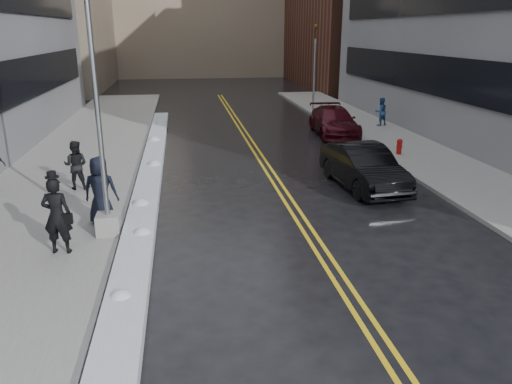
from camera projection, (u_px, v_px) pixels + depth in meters
name	position (u px, v px, depth m)	size (l,w,h in m)	color
ground	(231.00, 261.00, 12.97)	(160.00, 160.00, 0.00)	black
sidewalk_west	(75.00, 167.00, 21.55)	(5.50, 50.00, 0.15)	gray
sidewalk_east	(418.00, 155.00, 23.76)	(4.00, 50.00, 0.15)	gray
lane_line_left	(260.00, 162.00, 22.71)	(0.12, 50.00, 0.01)	gold
lane_line_right	(267.00, 162.00, 22.75)	(0.12, 50.00, 0.01)	gold
snow_ridge	(150.00, 175.00, 20.10)	(0.90, 30.00, 0.34)	silver
lamppost	(102.00, 153.00, 13.61)	(0.65, 0.65, 7.62)	gray
fire_hydrant	(399.00, 146.00, 23.48)	(0.26, 0.26, 0.73)	maroon
traffic_signal	(315.00, 64.00, 35.69)	(0.16, 0.20, 6.00)	gray
pedestrian_fedora	(57.00, 216.00, 12.84)	(0.75, 0.49, 2.05)	black
pedestrian_b	(76.00, 165.00, 18.15)	(0.87, 0.68, 1.80)	black
pedestrian_c	(101.00, 190.00, 14.87)	(1.01, 0.66, 2.06)	black
pedestrian_east	(381.00, 112.00, 30.40)	(0.82, 0.64, 1.68)	navy
car_black	(363.00, 167.00, 18.78)	(1.73, 4.96, 1.63)	black
car_maroon	(334.00, 121.00, 28.44)	(2.18, 5.36, 1.55)	#3C0912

